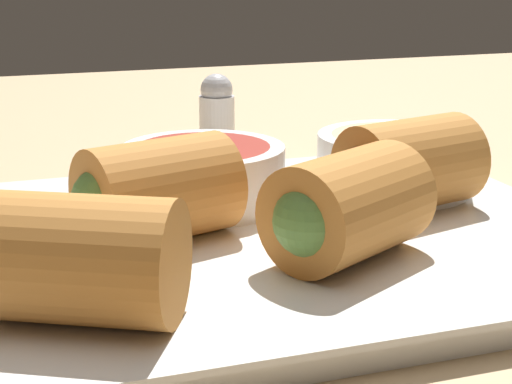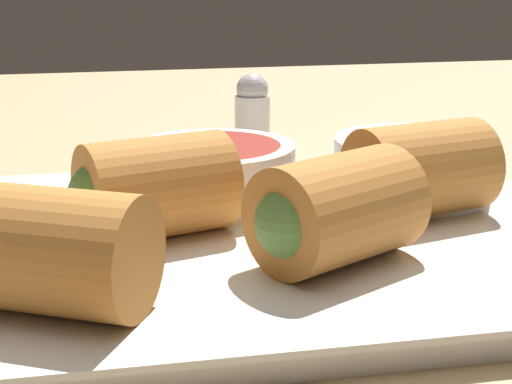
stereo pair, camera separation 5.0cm
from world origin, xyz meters
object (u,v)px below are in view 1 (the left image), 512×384
Objects in this scene: serving_plate at (256,244)px; dipping_bowl_near at (203,173)px; salt_shaker at (214,118)px; dipping_bowl_far at (394,160)px.

serving_plate is 3.77× the size of dipping_bowl_near.
dipping_bowl_near is at bearing 104.43° from serving_plate.
serving_plate is 5.23× the size of salt_shaker.
dipping_bowl_far reaches higher than serving_plate.
salt_shaker is at bearing 71.65° from dipping_bowl_near.
dipping_bowl_far is 16.50cm from salt_shaker.
dipping_bowl_far is at bearing 23.81° from serving_plate.
serving_plate is 3.77× the size of dipping_bowl_far.
dipping_bowl_far is at bearing -3.47° from dipping_bowl_near.
dipping_bowl_far is at bearing -67.97° from salt_shaker.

